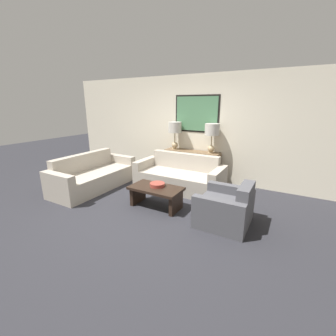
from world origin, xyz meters
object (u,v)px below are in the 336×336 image
table_lamp_left (175,130)px  table_lamp_right (212,132)px  armchair_near_back_wall (226,209)px  console_table (192,166)px  couch_by_back_wall (180,177)px  coffee_table (156,193)px  couch_by_side (93,177)px  decorative_bowl (157,185)px

table_lamp_left → table_lamp_right: (1.00, 0.00, 0.00)m
table_lamp_left → armchair_near_back_wall: size_ratio=0.82×
table_lamp_left → table_lamp_right: same height
console_table → couch_by_back_wall: (0.00, -0.69, -0.11)m
coffee_table → table_lamp_right: bearing=76.1°
console_table → table_lamp_left: (-0.50, 0.00, 0.90)m
couch_by_back_wall → couch_by_side: bearing=-151.8°
table_lamp_left → armchair_near_back_wall: (1.90, -1.76, -1.03)m
table_lamp_right → coffee_table: bearing=-103.9°
table_lamp_right → armchair_near_back_wall: bearing=-62.9°
console_table → armchair_near_back_wall: size_ratio=1.65×
console_table → decorative_bowl: console_table is taller
table_lamp_right → decorative_bowl: (-0.45, -1.76, -0.85)m
decorative_bowl → console_table: bearing=91.7°
armchair_near_back_wall → console_table: bearing=128.5°
table_lamp_right → couch_by_side: 3.02m
couch_by_back_wall → coffee_table: 1.12m
couch_by_back_wall → decorative_bowl: size_ratio=7.10×
console_table → couch_by_side: couch_by_side is taller
console_table → table_lamp_left: bearing=180.0°
table_lamp_right → couch_by_back_wall: 1.33m
coffee_table → armchair_near_back_wall: 1.35m
couch_by_back_wall → couch_by_side: size_ratio=1.00×
console_table → table_lamp_left: size_ratio=2.01×
table_lamp_left → armchair_near_back_wall: table_lamp_left is taller
armchair_near_back_wall → table_lamp_left: bearing=137.2°
table_lamp_right → decorative_bowl: 2.00m
console_table → decorative_bowl: size_ratio=4.96×
table_lamp_left → console_table: bearing=0.0°
couch_by_side → coffee_table: (1.86, -0.14, 0.02)m
table_lamp_left → decorative_bowl: table_lamp_left is taller
table_lamp_right → console_table: bearing=180.0°
table_lamp_right → decorative_bowl: table_lamp_right is taller
couch_by_side → decorative_bowl: 1.87m
armchair_near_back_wall → couch_by_back_wall: bearing=142.7°
table_lamp_left → coffee_table: (0.55, -1.81, -1.00)m
couch_by_side → decorative_bowl: (1.86, -0.09, 0.16)m
decorative_bowl → armchair_near_back_wall: size_ratio=0.33×
table_lamp_right → decorative_bowl: bearing=-104.3°
couch_by_back_wall → table_lamp_right: bearing=54.2°
coffee_table → decorative_bowl: size_ratio=3.49×
table_lamp_right → couch_by_side: bearing=-144.2°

